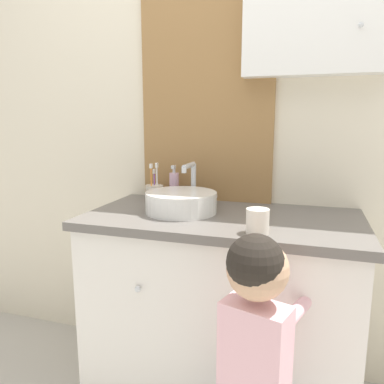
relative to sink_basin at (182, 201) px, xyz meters
name	(u,v)px	position (x,y,z in m)	size (l,w,h in m)	color
wall_back	(242,107)	(0.19, 0.32, 0.40)	(3.20, 0.18, 2.50)	beige
vanity_counter	(221,308)	(0.18, 0.00, -0.47)	(1.13, 0.59, 0.84)	silver
sink_basin	(182,201)	(0.00, 0.00, 0.00)	(0.30, 0.36, 0.20)	white
toothbrush_holder	(154,192)	(-0.20, 0.17, 0.00)	(0.09, 0.09, 0.19)	beige
soap_dispenser	(174,186)	(-0.11, 0.20, 0.02)	(0.05, 0.05, 0.17)	#CCA3BC
child_figure	(256,345)	(0.39, -0.46, -0.31)	(0.30, 0.41, 0.92)	slate
drinking_cup	(258,221)	(0.35, -0.22, 0.00)	(0.08, 0.08, 0.09)	silver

